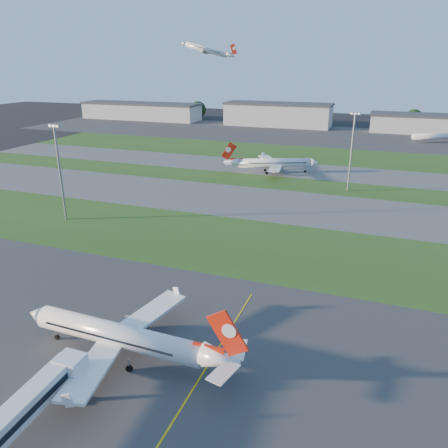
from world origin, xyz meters
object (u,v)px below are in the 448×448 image
at_px(airliner_taxiing, 274,163).
at_px(light_mast_centre, 352,147).
at_px(light_mast_west, 59,167).
at_px(mini_jet_near, 436,136).
at_px(airliner_parked, 120,336).

xyz_separation_m(airliner_taxiing, light_mast_centre, (29.71, -16.17, 10.99)).
distance_m(airliner_taxiing, light_mast_west, 83.38).
relative_size(mini_jet_near, light_mast_west, 1.02).
relative_size(airliner_taxiing, light_mast_centre, 1.27).
bearing_deg(airliner_parked, light_mast_west, 136.97).
distance_m(airliner_taxiing, mini_jet_near, 116.87).
relative_size(airliner_taxiing, light_mast_west, 1.27).
bearing_deg(airliner_taxiing, light_mast_west, 37.99).
relative_size(airliner_parked, light_mast_west, 1.29).
bearing_deg(light_mast_west, mini_jet_near, 58.19).
bearing_deg(airliner_parked, light_mast_centre, 78.81).
relative_size(airliner_parked, airliner_taxiing, 1.01).
bearing_deg(mini_jet_near, light_mast_west, -149.08).
xyz_separation_m(airliner_parked, airliner_taxiing, (-7.11, 118.42, 0.17)).
height_order(mini_jet_near, light_mast_centre, light_mast_centre).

